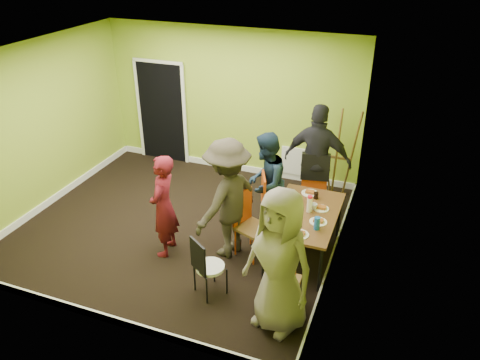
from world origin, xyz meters
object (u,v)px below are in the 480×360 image
object	(u,v)px
blue_bottle	(317,223)
person_standing	(164,206)
person_left_far	(266,183)
chair_left_far	(271,203)
person_left_near	(227,199)
thermos	(309,205)
chair_front_end	(282,280)
chair_left_near	(248,220)
chair_back_end	(315,174)
chair_bentwood	(206,264)
orange_bottle	(302,200)
dining_table	(305,216)
person_front_end	(280,262)
easel	(338,156)
person_back_end	(317,160)

from	to	relation	value
blue_bottle	person_standing	size ratio (longest dim) A/B	0.12
person_standing	person_left_far	distance (m)	1.63
chair_left_far	person_left_near	world-z (taller)	person_left_near
thermos	person_left_far	xyz separation A→B (m)	(-0.80, 0.47, -0.04)
chair_front_end	blue_bottle	size ratio (longest dim) A/B	5.10
chair_left_near	chair_back_end	size ratio (longest dim) A/B	0.90
chair_front_end	person_left_near	bearing A→B (deg)	138.79
chair_left_near	thermos	xyz separation A→B (m)	(0.83, 0.24, 0.30)
blue_bottle	person_left_far	size ratio (longest dim) A/B	0.11
chair_bentwood	orange_bottle	size ratio (longest dim) A/B	10.40
chair_front_end	dining_table	bearing A→B (deg)	91.31
chair_left_near	orange_bottle	world-z (taller)	chair_left_near
chair_bentwood	orange_bottle	world-z (taller)	chair_bentwood
chair_left_far	chair_front_end	distance (m)	1.70
chair_front_end	person_front_end	xyz separation A→B (m)	(0.00, -0.17, 0.41)
person_left_far	person_left_near	world-z (taller)	person_left_near
person_left_far	person_front_end	distance (m)	2.10
easel	person_front_end	size ratio (longest dim) A/B	0.94
person_standing	person_left_far	xyz separation A→B (m)	(1.17, 1.13, 0.03)
chair_left_near	dining_table	bearing A→B (deg)	125.40
dining_table	person_standing	world-z (taller)	person_standing
person_left_near	person_left_far	bearing A→B (deg)	178.80
person_standing	person_back_end	world-z (taller)	person_back_end
orange_bottle	person_back_end	xyz separation A→B (m)	(-0.01, 1.07, 0.16)
chair_bentwood	person_left_near	distance (m)	1.06
dining_table	chair_back_end	size ratio (longest dim) A/B	1.35
person_standing	blue_bottle	bearing A→B (deg)	89.02
chair_back_end	chair_front_end	bearing A→B (deg)	82.67
chair_back_end	person_left_far	world-z (taller)	person_left_far
dining_table	chair_left_far	bearing A→B (deg)	152.22
chair_bentwood	easel	world-z (taller)	easel
dining_table	orange_bottle	size ratio (longest dim) A/B	17.74
chair_left_far	person_left_far	distance (m)	0.33
person_left_near	chair_front_end	bearing A→B (deg)	68.65
dining_table	easel	xyz separation A→B (m)	(0.12, 1.81, 0.17)
easel	thermos	xyz separation A→B (m)	(-0.08, -1.77, -0.00)
chair_back_end	chair_bentwood	xyz separation A→B (m)	(-0.86, -2.41, -0.30)
chair_back_end	person_left_far	size ratio (longest dim) A/B	0.68
chair_left_near	blue_bottle	world-z (taller)	chair_left_near
chair_back_end	person_standing	world-z (taller)	person_standing
chair_front_end	person_front_end	size ratio (longest dim) A/B	0.50
chair_left_near	person_left_near	distance (m)	0.45
person_standing	person_left_near	world-z (taller)	person_left_near
easel	chair_bentwood	bearing A→B (deg)	-109.81
person_standing	person_left_far	size ratio (longest dim) A/B	0.96
chair_front_end	easel	bearing A→B (deg)	88.21
chair_left_far	thermos	bearing A→B (deg)	44.11
thermos	easel	bearing A→B (deg)	87.33
blue_bottle	person_left_near	world-z (taller)	person_left_near
dining_table	chair_back_end	xyz separation A→B (m)	(-0.12, 1.15, 0.09)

